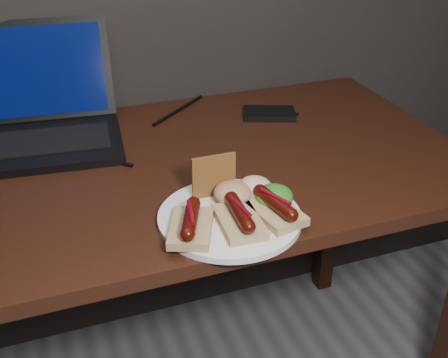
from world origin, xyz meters
name	(u,v)px	position (x,y,z in m)	size (l,w,h in m)	color
desk	(151,202)	(0.00, 1.38, 0.66)	(1.40, 0.70, 0.75)	#35150D
laptop	(38,117)	(-0.20, 1.61, 0.80)	(0.39, 0.37, 0.25)	black
hard_drive	(269,114)	(0.35, 1.54, 0.76)	(0.13, 0.08, 0.02)	black
desk_cables	(112,137)	(-0.05, 1.54, 0.75)	(0.96, 0.34, 0.01)	black
plate	(230,217)	(0.09, 1.13, 0.76)	(0.26, 0.26, 0.01)	white
bread_sausage_left	(191,224)	(0.01, 1.10, 0.78)	(0.11, 0.13, 0.04)	tan
bread_sausage_center	(240,218)	(0.10, 1.09, 0.78)	(0.08, 0.12, 0.04)	tan
bread_sausage_right	(275,208)	(0.17, 1.10, 0.78)	(0.09, 0.13, 0.04)	tan
crispbread	(214,176)	(0.09, 1.20, 0.80)	(0.09, 0.01, 0.09)	#925B28
salad_greens	(274,196)	(0.18, 1.13, 0.78)	(0.07, 0.07, 0.04)	#1E5B12
salsa_mound	(233,193)	(0.11, 1.17, 0.78)	(0.07, 0.07, 0.04)	maroon
coleslaw_mound	(255,187)	(0.16, 1.18, 0.78)	(0.06, 0.06, 0.04)	silver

